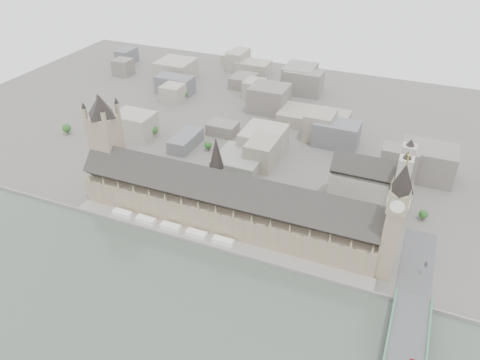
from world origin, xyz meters
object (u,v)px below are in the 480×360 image
at_px(car_approach, 426,264).
at_px(westminster_abbey, 370,184).
at_px(elizabeth_tower, 395,215).
at_px(palace_of_westminster, 225,203).
at_px(victoria_tower, 106,141).

bearing_deg(car_approach, westminster_abbey, 128.80).
distance_m(elizabeth_tower, car_approach, 56.86).
distance_m(elizabeth_tower, westminster_abbey, 96.91).
bearing_deg(westminster_abbey, palace_of_westminster, -145.83).
bearing_deg(palace_of_westminster, westminster_abbey, 34.17).
height_order(palace_of_westminster, car_approach, palace_of_westminster).
height_order(elizabeth_tower, car_approach, elizabeth_tower).
relative_size(victoria_tower, westminster_abbey, 1.47).
xyz_separation_m(palace_of_westminster, elizabeth_tower, (138.00, -11.70, 35.38)).
xyz_separation_m(palace_of_westminster, westminster_abbey, (110.92, 75.30, 2.38)).
xyz_separation_m(victoria_tower, car_approach, (289.28, -5.63, -44.26)).
height_order(elizabeth_tower, westminster_abbey, elizabeth_tower).
bearing_deg(westminster_abbey, car_approach, -52.94).
height_order(palace_of_westminster, elizabeth_tower, elizabeth_tower).
relative_size(elizabeth_tower, victoria_tower, 1.07).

